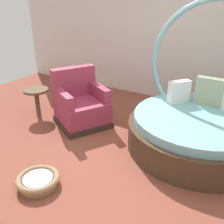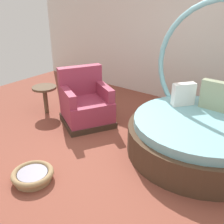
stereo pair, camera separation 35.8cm
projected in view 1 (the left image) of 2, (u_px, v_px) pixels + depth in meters
ground_plane at (112, 160)px, 3.60m from camera, size 8.00×8.00×0.02m
back_wall at (181, 36)px, 5.07m from camera, size 8.00×0.12×2.63m
round_daybed at (199, 122)px, 3.80m from camera, size 1.99×1.99×2.07m
red_armchair at (81, 106)px, 4.47m from camera, size 1.09×1.09×0.94m
pet_basket at (38, 180)px, 3.09m from camera, size 0.51×0.51×0.13m
side_table at (36, 94)px, 4.70m from camera, size 0.44×0.44×0.52m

